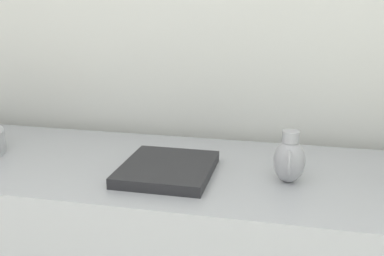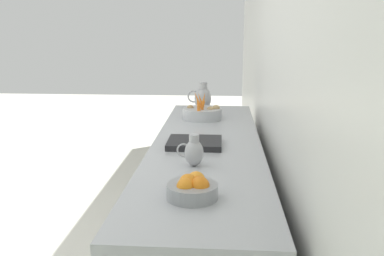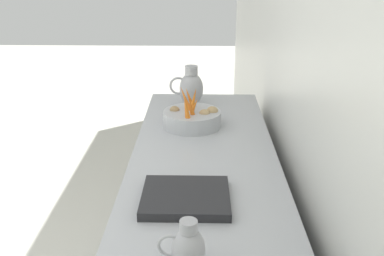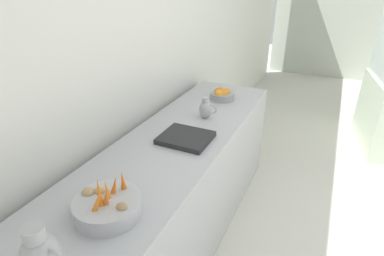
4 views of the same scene
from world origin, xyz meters
name	(u,v)px [view 1 (image 1 of 4)]	position (x,y,z in m)	size (l,w,h in m)	color
metal_pitcher_short	(289,159)	(-1.44, 0.20, 0.99)	(0.15, 0.10, 0.17)	#A3A3A8
counter_sink_basin	(168,169)	(-1.42, -0.21, 0.93)	(0.34, 0.30, 0.04)	#232326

